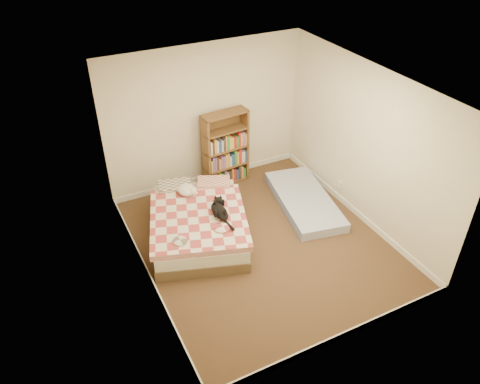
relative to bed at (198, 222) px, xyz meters
name	(u,v)px	position (x,y,z in m)	size (l,w,h in m)	color
room	(263,176)	(0.77, -0.63, 0.96)	(3.51, 4.01, 2.51)	#4F3B22
bed	(198,222)	(0.00, 0.00, 0.00)	(1.87, 2.23, 0.51)	brown
bookshelf	(225,156)	(1.02, 1.18, 0.28)	(0.84, 0.35, 1.36)	brown
floor_mattress	(304,201)	(1.90, -0.09, -0.15)	(0.81, 1.80, 0.16)	#7E8FD2
black_cat	(219,210)	(0.26, -0.24, 0.30)	(0.34, 0.75, 0.17)	black
white_dog	(187,190)	(0.03, 0.46, 0.30)	(0.33, 0.35, 0.15)	white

